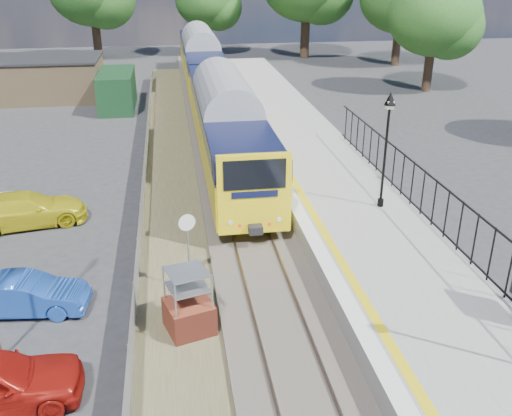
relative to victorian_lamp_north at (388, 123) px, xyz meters
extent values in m
plane|color=#2D2D30|center=(-5.30, -6.00, -4.30)|extent=(120.00, 120.00, 0.00)
cube|color=#473F38|center=(-5.30, 4.00, -4.20)|extent=(3.40, 80.00, 0.20)
cube|color=#4C472D|center=(-8.20, 2.00, -4.27)|extent=(2.60, 70.00, 0.06)
cube|color=brown|center=(-6.02, 4.00, -4.08)|extent=(0.07, 80.00, 0.14)
cube|color=brown|center=(-4.58, 4.00, -4.08)|extent=(0.07, 80.00, 0.14)
cube|color=gray|center=(-1.10, 2.00, -3.85)|extent=(5.00, 70.00, 0.90)
cube|color=silver|center=(-3.35, 2.00, -3.39)|extent=(0.50, 70.00, 0.01)
cube|color=yellow|center=(-2.85, 2.00, -3.39)|extent=(0.30, 70.00, 0.01)
cylinder|color=black|center=(0.00, 0.00, -3.25)|extent=(0.24, 0.24, 0.30)
cylinder|color=black|center=(0.00, 0.00, -1.40)|extent=(0.10, 0.10, 3.70)
cube|color=black|center=(0.00, 0.00, 0.55)|extent=(0.08, 0.08, 0.30)
cube|color=beige|center=(0.00, 0.00, 0.72)|extent=(0.26, 0.26, 0.30)
cone|color=black|center=(0.00, 0.00, 0.95)|extent=(0.44, 0.44, 0.50)
cube|color=black|center=(1.25, -3.50, -1.65)|extent=(0.05, 26.00, 0.05)
cube|color=#8F7550|center=(-17.30, 26.00, -2.80)|extent=(8.00, 6.00, 3.00)
cube|color=black|center=(-17.30, 26.00, -1.25)|extent=(8.20, 6.20, 0.15)
cube|color=#14371C|center=(-11.80, 22.00, -3.00)|extent=(2.40, 6.00, 2.60)
cylinder|color=#332319|center=(-15.30, 44.00, -2.37)|extent=(0.88, 0.88, 3.85)
cylinder|color=#332319|center=(-3.30, 46.00, -2.72)|extent=(0.72, 0.72, 3.15)
cylinder|color=#332319|center=(6.70, 42.00, -2.20)|extent=(0.96, 0.96, 4.20)
cylinder|color=#332319|center=(14.70, 36.00, -2.55)|extent=(0.80, 0.80, 3.50)
cylinder|color=#332319|center=(12.70, 24.00, -2.72)|extent=(0.72, 0.72, 3.15)
ellipsoid|color=#224F1A|center=(12.70, 24.00, 1.55)|extent=(7.20, 7.20, 6.12)
cube|color=yellow|center=(-5.30, 8.83, -2.61)|extent=(2.80, 20.00, 1.90)
cube|color=black|center=(-5.30, 8.83, -1.31)|extent=(2.82, 20.00, 0.90)
cube|color=black|center=(-5.30, 8.83, -1.31)|extent=(2.82, 18.00, 0.70)
cube|color=black|center=(-5.30, 8.83, -3.79)|extent=(2.00, 18.00, 0.45)
cube|color=yellow|center=(-5.30, 29.43, -2.61)|extent=(2.80, 20.00, 1.90)
cube|color=black|center=(-5.30, 29.43, -1.31)|extent=(2.82, 20.00, 0.90)
cube|color=black|center=(-5.30, 29.43, -1.31)|extent=(2.82, 18.00, 0.70)
cube|color=black|center=(-5.30, 29.43, -3.79)|extent=(2.00, 18.00, 0.45)
cube|color=black|center=(-5.30, -1.38, -1.26)|extent=(2.24, 0.04, 1.10)
cube|color=maroon|center=(-7.92, -5.99, -3.81)|extent=(1.58, 1.58, 0.97)
cylinder|color=#999EA3|center=(-7.80, -3.74, -3.06)|extent=(0.06, 0.06, 2.48)
cylinder|color=silver|center=(-7.80, -3.79, -1.82)|extent=(0.54, 0.19, 0.56)
imported|color=#1A43A0|center=(-12.80, -4.24, -3.69)|extent=(3.79, 1.65, 1.21)
imported|color=gold|center=(-14.13, 2.29, -3.61)|extent=(5.01, 2.79, 1.37)
camera|label=1|loc=(-8.09, -19.96, 5.74)|focal=40.00mm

